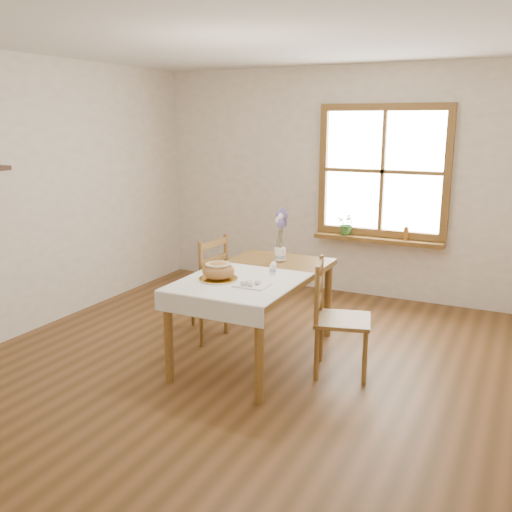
{
  "coord_description": "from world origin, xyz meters",
  "views": [
    {
      "loc": [
        2.04,
        -3.85,
        2.01
      ],
      "look_at": [
        0.0,
        0.3,
        0.9
      ],
      "focal_mm": 40.0,
      "sensor_mm": 36.0,
      "label": 1
    }
  ],
  "objects": [
    {
      "name": "chair_left",
      "position": [
        -0.72,
        0.5,
        0.49
      ],
      "size": [
        0.52,
        0.5,
        0.98
      ],
      "primitive_type": null,
      "rotation": [
        0.0,
        0.0,
        -1.66
      ],
      "color": "brown",
      "rests_on": "ground"
    },
    {
      "name": "flower_vase",
      "position": [
        0.01,
        0.78,
        0.81
      ],
      "size": [
        0.11,
        0.11,
        0.11
      ],
      "primitive_type": "cylinder",
      "rotation": [
        0.0,
        0.0,
        0.04
      ],
      "color": "white",
      "rests_on": "dining_table"
    },
    {
      "name": "dining_table",
      "position": [
        0.0,
        0.3,
        0.66
      ],
      "size": [
        0.9,
        1.6,
        0.75
      ],
      "color": "brown",
      "rests_on": "ground"
    },
    {
      "name": "bread_plate",
      "position": [
        -0.17,
        -0.05,
        0.77
      ],
      "size": [
        0.33,
        0.33,
        0.02
      ],
      "primitive_type": "cylinder",
      "rotation": [
        0.0,
        0.0,
        0.09
      ],
      "color": "white",
      "rests_on": "table_linen"
    },
    {
      "name": "room_walls",
      "position": [
        0.0,
        0.0,
        1.71
      ],
      "size": [
        4.6,
        5.1,
        2.65
      ],
      "color": "white",
      "rests_on": "ground"
    },
    {
      "name": "bread_loaf",
      "position": [
        -0.17,
        -0.05,
        0.85
      ],
      "size": [
        0.26,
        0.26,
        0.14
      ],
      "primitive_type": "ellipsoid",
      "color": "#B1793F",
      "rests_on": "bread_plate"
    },
    {
      "name": "pepper_shaker",
      "position": [
        0.16,
        0.28,
        0.81
      ],
      "size": [
        0.06,
        0.06,
        0.1
      ],
      "primitive_type": "cylinder",
      "rotation": [
        0.0,
        0.0,
        0.18
      ],
      "color": "white",
      "rests_on": "table_linen"
    },
    {
      "name": "lavender_bouquet",
      "position": [
        0.01,
        0.78,
        1.03
      ],
      "size": [
        0.18,
        0.18,
        0.34
      ],
      "primitive_type": null,
      "color": "#60508E",
      "rests_on": "flower_vase"
    },
    {
      "name": "egg_napkin",
      "position": [
        0.15,
        -0.07,
        0.77
      ],
      "size": [
        0.25,
        0.21,
        0.01
      ],
      "primitive_type": "cube",
      "rotation": [
        0.0,
        0.0,
        0.01
      ],
      "color": "white",
      "rests_on": "table_linen"
    },
    {
      "name": "amber_bottle",
      "position": [
        0.81,
        2.4,
        0.79
      ],
      "size": [
        0.06,
        0.06,
        0.15
      ],
      "primitive_type": "cylinder",
      "rotation": [
        0.0,
        0.0,
        0.07
      ],
      "color": "#9F5C1D",
      "rests_on": "window_sill"
    },
    {
      "name": "ground",
      "position": [
        0.0,
        0.0,
        0.0
      ],
      "size": [
        5.0,
        5.0,
        0.0
      ],
      "primitive_type": "plane",
      "color": "brown",
      "rests_on": "ground"
    },
    {
      "name": "window_sill",
      "position": [
        0.5,
        2.4,
        0.69
      ],
      "size": [
        1.46,
        0.2,
        0.05
      ],
      "color": "brown",
      "rests_on": "ground"
    },
    {
      "name": "window",
      "position": [
        0.5,
        2.47,
        1.45
      ],
      "size": [
        1.46,
        0.08,
        1.46
      ],
      "color": "brown",
      "rests_on": "ground"
    },
    {
      "name": "salt_shaker",
      "position": [
        0.13,
        0.38,
        0.81
      ],
      "size": [
        0.06,
        0.06,
        0.09
      ],
      "primitive_type": "cylinder",
      "rotation": [
        0.0,
        0.0,
        -0.23
      ],
      "color": "white",
      "rests_on": "table_linen"
    },
    {
      "name": "potted_plant",
      "position": [
        0.13,
        2.4,
        0.81
      ],
      "size": [
        0.29,
        0.31,
        0.2
      ],
      "primitive_type": "imported",
      "rotation": [
        0.0,
        0.0,
        -0.31
      ],
      "color": "#356E2C",
      "rests_on": "window_sill"
    },
    {
      "name": "chair_right",
      "position": [
        0.76,
        0.32,
        0.47
      ],
      "size": [
        0.55,
        0.54,
        0.93
      ],
      "primitive_type": null,
      "rotation": [
        0.0,
        0.0,
        1.83
      ],
      "color": "brown",
      "rests_on": "ground"
    },
    {
      "name": "eggs",
      "position": [
        0.15,
        -0.07,
        0.79
      ],
      "size": [
        0.19,
        0.18,
        0.04
      ],
      "primitive_type": null,
      "rotation": [
        0.0,
        0.0,
        0.01
      ],
      "color": "white",
      "rests_on": "egg_napkin"
    },
    {
      "name": "table_linen",
      "position": [
        0.0,
        -0.0,
        0.76
      ],
      "size": [
        0.91,
        0.99,
        0.01
      ],
      "primitive_type": "cube",
      "color": "white",
      "rests_on": "dining_table"
    }
  ]
}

